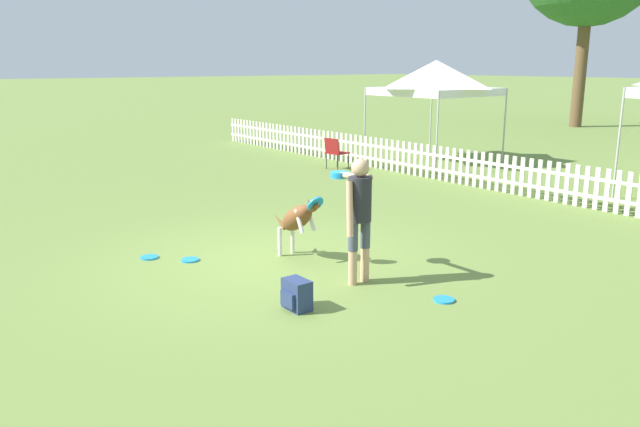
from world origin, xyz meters
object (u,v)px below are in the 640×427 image
Objects in this scene: leaping_dog at (298,218)px; frisbee_near_dog at (190,260)px; handler_person at (358,206)px; frisbee_midfield at (444,300)px; backpack_on_grass at (296,295)px; canopy_tent_secondary at (436,78)px; frisbee_near_handler at (149,257)px; folding_chair_center at (335,151)px.

frisbee_near_dog is at bearing -35.73° from leaping_dog.
frisbee_midfield is at bearing -73.34° from handler_person.
handler_person is at bearing -161.84° from frisbee_midfield.
backpack_on_grass reaches higher than frisbee_near_dog.
frisbee_near_dog is 2.29m from backpack_on_grass.
canopy_tent_secondary is at bearing 35.86° from handler_person.
frisbee_near_handler is 1.00× the size of frisbee_midfield.
leaping_dog is 9.53m from canopy_tent_secondary.
frisbee_near_dog is at bearing 41.24° from frisbee_near_handler.
folding_chair_center is (-4.26, 6.71, 0.46)m from frisbee_near_handler.
frisbee_midfield is at bearing -46.71° from canopy_tent_secondary.
backpack_on_grass reaches higher than frisbee_midfield.
backpack_on_grass is at bearing 130.67° from folding_chair_center.
backpack_on_grass is at bearing 11.31° from frisbee_near_handler.
handler_person is at bearing 135.09° from folding_chair_center.
frisbee_midfield is (2.27, 0.40, -0.56)m from leaping_dog.
leaping_dog is 1.57m from frisbee_near_dog.
backpack_on_grass is at bearing -54.98° from canopy_tent_secondary.
leaping_dog reaches higher than frisbee_near_dog.
handler_person is at bearing -52.64° from canopy_tent_secondary.
backpack_on_grass is (2.73, 0.55, 0.15)m from frisbee_near_handler.
handler_person is 2.55m from frisbee_near_dog.
backpack_on_grass is 0.42× the size of folding_chair_center.
handler_person is at bearing 33.88° from frisbee_near_handler.
handler_person is at bearing 90.57° from leaping_dog.
frisbee_midfield is at bearing 98.48° from leaping_dog.
handler_person reaches higher than frisbee_midfield.
frisbee_near_handler is at bearing -138.76° from frisbee_near_dog.
frisbee_near_handler is at bearing 122.37° from handler_person.
canopy_tent_secondary reaches higher than folding_chair_center.
frisbee_near_handler is 0.09× the size of canopy_tent_secondary.
backpack_on_grass is at bearing -167.64° from handler_person.
frisbee_midfield is at bearing 60.84° from backpack_on_grass.
leaping_dog is 4.33× the size of frisbee_midfield.
handler_person is 6.36× the size of frisbee_midfield.
handler_person is 10.10m from canopy_tent_secondary.
folding_chair_center is at bearing 122.42° from frisbee_near_handler.
leaping_dog is at bearing 55.77° from frisbee_near_dog.
folding_chair_center reaches higher than frisbee_near_dog.
canopy_tent_secondary reaches higher than backpack_on_grass.
frisbee_near_handler is 4.07m from frisbee_midfield.
frisbee_near_dog is 0.71× the size of backpack_on_grass.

